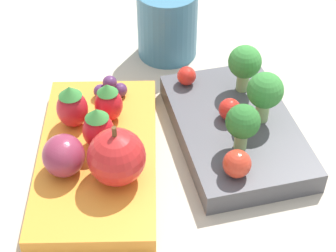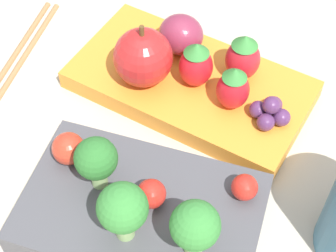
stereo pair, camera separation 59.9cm
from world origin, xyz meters
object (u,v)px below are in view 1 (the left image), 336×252
at_px(broccoli_floret_1, 265,92).
at_px(apple, 117,157).
at_px(broccoli_floret_0, 243,123).
at_px(cherry_tomato_0, 230,109).
at_px(bento_box_fruit, 98,157).
at_px(drinking_cup, 167,24).
at_px(grape_cluster, 110,89).
at_px(cherry_tomato_1, 187,76).
at_px(strawberry_2, 108,102).
at_px(strawberry_1, 98,130).
at_px(broccoli_floret_2, 245,63).
at_px(strawberry_0, 72,107).
at_px(bento_box_savoury, 235,130).
at_px(plum, 63,155).
at_px(cherry_tomato_2, 237,164).

xyz_separation_m(broccoli_floret_1, apple, (0.06, -0.15, -0.01)).
bearing_deg(broccoli_floret_0, cherry_tomato_0, -177.50).
distance_m(bento_box_fruit, drinking_cup, 0.20).
bearing_deg(cherry_tomato_0, grape_cluster, -114.79).
distance_m(cherry_tomato_1, strawberry_2, 0.10).
bearing_deg(strawberry_1, broccoli_floret_1, 95.79).
height_order(cherry_tomato_1, strawberry_1, strawberry_1).
relative_size(broccoli_floret_2, strawberry_0, 1.11).
distance_m(broccoli_floret_1, grape_cluster, 0.16).
xyz_separation_m(broccoli_floret_2, cherry_tomato_0, (0.04, -0.02, -0.02)).
relative_size(strawberry_1, drinking_cup, 0.56).
bearing_deg(grape_cluster, strawberry_2, -4.26).
xyz_separation_m(bento_box_savoury, broccoli_floret_2, (-0.05, 0.02, 0.05)).
xyz_separation_m(cherry_tomato_1, strawberry_0, (0.05, -0.12, 0.01)).
relative_size(bento_box_savoury, broccoli_floret_1, 3.51).
bearing_deg(plum, apple, 72.50).
bearing_deg(cherry_tomato_2, drinking_cup, -171.19).
xyz_separation_m(cherry_tomato_2, strawberry_1, (-0.05, -0.12, 0.00)).
distance_m(strawberry_0, grape_cluster, 0.06).
xyz_separation_m(bento_box_fruit, strawberry_1, (-0.00, 0.00, 0.03)).
distance_m(broccoli_floret_1, drinking_cup, 0.18).
bearing_deg(apple, broccoli_floret_0, 99.81).
distance_m(cherry_tomato_0, strawberry_1, 0.13).
xyz_separation_m(broccoli_floret_2, strawberry_0, (0.03, -0.18, -0.02)).
bearing_deg(cherry_tomato_1, broccoli_floret_2, 73.84).
relative_size(strawberry_2, grape_cluster, 1.21).
height_order(broccoli_floret_1, broccoli_floret_2, broccoli_floret_1).
relative_size(bento_box_fruit, strawberry_1, 4.83).
bearing_deg(bento_box_fruit, cherry_tomato_2, 68.09).
bearing_deg(bento_box_savoury, apple, -64.69).
relative_size(cherry_tomato_2, grape_cluster, 0.73).
relative_size(cherry_tomato_1, plum, 0.49).
distance_m(broccoli_floret_1, cherry_tomato_1, 0.10).
distance_m(bento_box_savoury, strawberry_2, 0.13).
xyz_separation_m(strawberry_0, plum, (0.06, -0.01, -0.00)).
distance_m(broccoli_floret_0, broccoli_floret_1, 0.05).
height_order(bento_box_fruit, broccoli_floret_1, broccoli_floret_1).
distance_m(broccoli_floret_0, drinking_cup, 0.20).
distance_m(broccoli_floret_0, strawberry_0, 0.17).
height_order(broccoli_floret_0, drinking_cup, drinking_cup).
distance_m(broccoli_floret_0, grape_cluster, 0.16).
relative_size(strawberry_2, drinking_cup, 0.53).
relative_size(broccoli_floret_0, cherry_tomato_0, 2.21).
height_order(broccoli_floret_0, strawberry_0, broccoli_floret_0).
height_order(apple, grape_cluster, apple).
bearing_deg(broccoli_floret_2, apple, -52.18).
bearing_deg(drinking_cup, plum, -30.34).
bearing_deg(broccoli_floret_2, cherry_tomato_0, -27.50).
relative_size(cherry_tomato_1, strawberry_0, 0.43).
height_order(broccoli_floret_0, grape_cluster, broccoli_floret_0).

